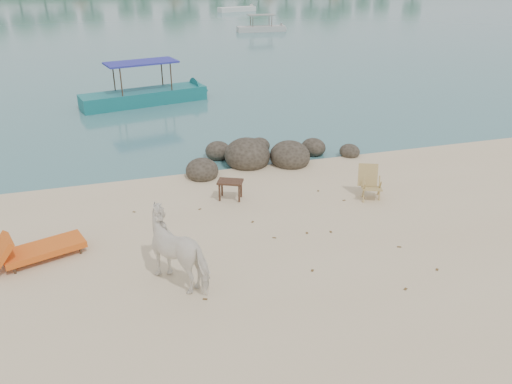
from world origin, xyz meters
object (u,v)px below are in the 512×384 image
cow (181,249)px  deck_chair (372,184)px  boulders (261,157)px  lounge_chair (43,246)px  boat_near (142,69)px  side_table (230,191)px

cow → deck_chair: size_ratio=1.94×
boulders → deck_chair: 4.33m
cow → boulders: bearing=-158.4°
lounge_chair → boulders: bearing=15.2°
lounge_chair → boat_near: 14.15m
side_table → cow: bearing=-93.7°
lounge_chair → boat_near: boat_near is taller
boulders → side_table: size_ratio=8.85×
deck_chair → lounge_chair: bearing=-152.7°
cow → deck_chair: cow is taller
deck_chair → boat_near: boat_near is taller
deck_chair → boat_near: (-5.34, 12.96, 1.16)m
side_table → boulders: bearing=81.4°
boulders → lounge_chair: bearing=-146.4°
side_table → boat_near: bearing=121.6°
cow → side_table: bearing=-156.3°
boulders → deck_chair: (2.23, -3.71, 0.26)m
lounge_chair → side_table: bearing=1.9°
lounge_chair → deck_chair: bearing=-14.0°
cow → side_table: cow is taller
boulders → side_table: (-1.70, -2.58, 0.06)m
boulders → lounge_chair: (-6.60, -4.39, 0.11)m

